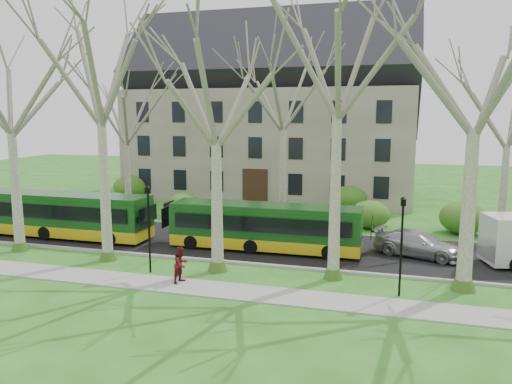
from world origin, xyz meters
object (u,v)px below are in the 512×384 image
bus_lead (63,214)px  pedestrian_b (181,264)px  bus_follow (265,227)px  sedan (418,244)px

bus_lead → pedestrian_b: size_ratio=6.76×
bus_lead → pedestrian_b: 12.43m
pedestrian_b → bus_follow: bearing=-4.9°
bus_follow → pedestrian_b: bearing=-109.9°
bus_lead → bus_follow: 13.18m
bus_lead → bus_follow: (13.17, 0.53, -0.08)m
bus_follow → sedan: bearing=6.5°
bus_follow → sedan: bus_follow is taller
pedestrian_b → sedan: bearing=-40.5°
bus_lead → sedan: (21.67, 1.57, -0.75)m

